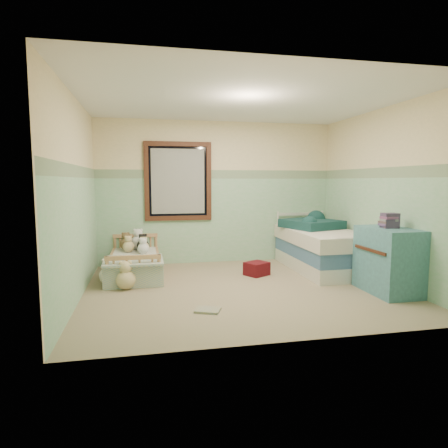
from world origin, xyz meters
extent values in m
cube|color=gray|center=(0.00, 0.00, -0.01)|extent=(4.20, 3.60, 0.02)
cube|color=white|center=(0.00, 0.00, 2.51)|extent=(4.20, 3.60, 0.02)
cube|color=beige|center=(0.00, 1.80, 1.25)|extent=(4.20, 0.04, 2.50)
cube|color=beige|center=(0.00, -1.80, 1.25)|extent=(4.20, 0.04, 2.50)
cube|color=beige|center=(-2.10, 0.00, 1.25)|extent=(0.04, 3.60, 2.50)
cube|color=beige|center=(2.10, 0.00, 1.25)|extent=(0.04, 3.60, 2.50)
cube|color=#7DBC88|center=(0.00, 1.79, 0.75)|extent=(4.20, 0.01, 1.50)
cube|color=#3D6343|center=(0.00, 1.79, 1.57)|extent=(4.20, 0.01, 0.15)
cube|color=#34160C|center=(-0.70, 1.76, 1.45)|extent=(1.16, 0.06, 1.36)
cube|color=#AFAEA9|center=(-0.70, 1.77, 1.45)|extent=(0.92, 0.01, 1.12)
cube|color=tan|center=(-1.45, 1.05, 0.10)|extent=(0.75, 1.51, 0.19)
cube|color=silver|center=(-1.45, 1.05, 0.25)|extent=(0.69, 1.44, 0.12)
cube|color=#6FA0B7|center=(-1.45, 0.58, 0.33)|extent=(0.82, 0.75, 0.03)
sphere|color=brown|center=(-1.60, 1.55, 0.41)|extent=(0.20, 0.20, 0.20)
sphere|color=white|center=(-1.40, 1.55, 0.43)|extent=(0.24, 0.24, 0.24)
sphere|color=beige|center=(-1.55, 1.33, 0.40)|extent=(0.18, 0.18, 0.18)
sphere|color=black|center=(-1.32, 1.33, 0.41)|extent=(0.20, 0.20, 0.20)
sphere|color=white|center=(-1.80, 0.56, 0.13)|extent=(0.25, 0.25, 0.25)
sphere|color=beige|center=(-1.55, 0.26, 0.13)|extent=(0.26, 0.26, 0.26)
cube|color=silver|center=(1.55, 0.81, 0.11)|extent=(0.93, 1.87, 0.22)
cube|color=#2D4D7E|center=(1.55, 0.81, 0.33)|extent=(0.93, 1.87, 0.22)
cube|color=beige|center=(1.55, 0.81, 0.55)|extent=(0.97, 1.90, 0.22)
cube|color=#143936|center=(1.50, 1.11, 0.73)|extent=(1.02, 1.04, 0.14)
cube|color=#3B6272|center=(1.82, -0.57, 0.43)|extent=(0.53, 0.85, 0.85)
cube|color=#503336|center=(1.82, -0.56, 0.95)|extent=(0.20, 0.16, 0.19)
cube|color=maroon|center=(0.41, 0.67, 0.10)|extent=(0.42, 0.41, 0.20)
cube|color=gold|center=(-0.61, -0.83, 0.01)|extent=(0.33, 0.30, 0.03)
sphere|color=white|center=(-1.32, 1.10, 0.40)|extent=(0.18, 0.18, 0.18)
sphere|color=beige|center=(-1.31, 1.26, 0.40)|extent=(0.17, 0.17, 0.17)
camera|label=1|loc=(-1.27, -4.97, 1.46)|focal=30.88mm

